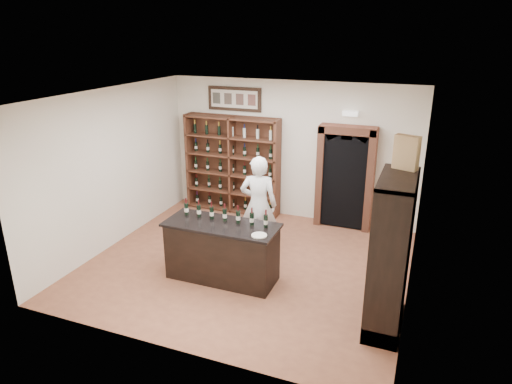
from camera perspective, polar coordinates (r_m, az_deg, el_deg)
floor at (r=8.31m, az=-1.12°, el=-8.98°), size 5.50×5.50×0.00m
ceiling at (r=7.36m, az=-1.27°, el=11.99°), size 5.50×5.50×0.00m
wall_back at (r=9.96m, az=4.33°, el=5.18°), size 5.50×0.04×3.00m
wall_left at (r=9.07m, az=-17.48°, el=2.86°), size 0.04×5.00×3.00m
wall_right at (r=7.17m, az=19.57°, el=-1.76°), size 0.04×5.00×3.00m
wine_shelf at (r=10.36m, az=-2.89°, el=3.48°), size 2.20×0.38×2.20m
framed_picture at (r=10.17m, az=-2.72°, el=11.55°), size 1.25×0.04×0.52m
arched_doorway at (r=9.62m, az=11.10°, el=2.09°), size 1.17×0.35×2.17m
emergency_light at (r=9.42m, az=11.71°, el=9.59°), size 0.30×0.10×0.10m
tasting_counter at (r=7.66m, az=-4.26°, el=-7.46°), size 1.88×0.78×1.00m
counter_bottle_0 at (r=7.84m, az=-8.70°, el=-2.09°), size 0.07×0.07×0.30m
counter_bottle_1 at (r=7.73m, az=-7.15°, el=-2.34°), size 0.07×0.07×0.30m
counter_bottle_2 at (r=7.62m, az=-5.56°, el=-2.59°), size 0.07×0.07×0.30m
counter_bottle_3 at (r=7.52m, az=-3.93°, el=-2.85°), size 0.07×0.07×0.30m
counter_bottle_4 at (r=7.43m, az=-2.25°, el=-3.11°), size 0.07×0.07×0.30m
counter_bottle_5 at (r=7.34m, az=-0.52°, el=-3.38°), size 0.07×0.07×0.30m
counter_bottle_6 at (r=7.26m, az=1.24°, el=-3.65°), size 0.07×0.07×0.30m
side_cabinet at (r=6.67m, az=16.50°, el=-10.17°), size 0.48×1.20×2.20m
shopkeeper at (r=8.39m, az=0.32°, el=-1.64°), size 0.75×0.57×1.86m
plate at (r=7.00m, az=0.40°, el=-5.45°), size 0.24×0.24×0.02m
wine_crate at (r=6.43m, az=18.29°, el=4.71°), size 0.36×0.24×0.46m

